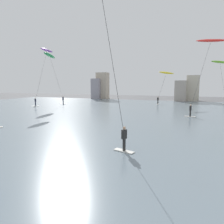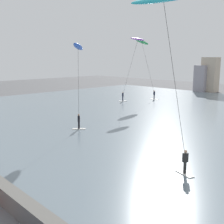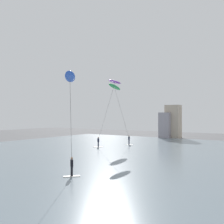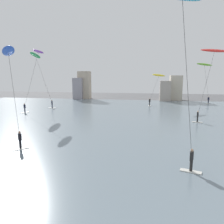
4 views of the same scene
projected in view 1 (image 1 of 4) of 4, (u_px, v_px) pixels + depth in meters
name	position (u px, v px, depth m)	size (l,w,h in m)	color
water_bay	(138.00, 114.00, 30.05)	(84.00, 52.00, 0.10)	slate
far_shore_buildings	(141.00, 88.00, 57.03)	(29.22, 5.88, 7.71)	gray
kitesurfer_purple	(46.00, 55.00, 38.09)	(4.37, 3.41, 10.78)	silver
kitesurfer_red	(209.00, 46.00, 26.81)	(4.72, 3.24, 10.41)	silver
kitesurfer_green	(51.00, 59.00, 43.96)	(4.08, 3.64, 10.91)	silver
kitesurfer_lime	(220.00, 65.00, 43.65)	(4.08, 2.24, 9.38)	silver
kitesurfer_yellow	(166.00, 75.00, 41.61)	(3.68, 3.43, 6.96)	silver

